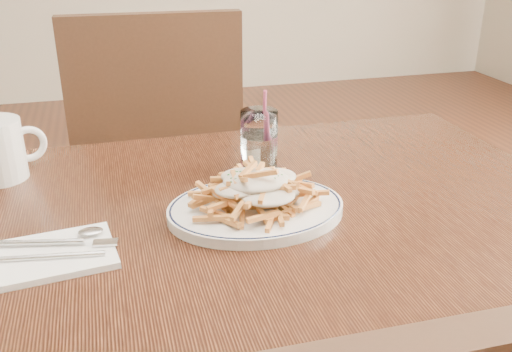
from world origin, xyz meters
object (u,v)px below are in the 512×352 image
object	(u,v)px
table	(245,251)
loaded_fries	(256,186)
fries_plate	(256,209)
chair_far	(158,158)
water_glass	(259,143)

from	to	relation	value
table	loaded_fries	bearing A→B (deg)	-49.46
table	fries_plate	size ratio (longest dim) A/B	3.56
table	fries_plate	xyz separation A→B (m)	(0.01, -0.02, 0.09)
chair_far	fries_plate	distance (m)	0.80
loaded_fries	chair_far	bearing A→B (deg)	96.61
table	loaded_fries	xyz separation A→B (m)	(0.01, -0.02, 0.13)
table	fries_plate	bearing A→B (deg)	-49.46
loaded_fries	table	bearing A→B (deg)	130.54
table	loaded_fries	size ratio (longest dim) A/B	5.36
loaded_fries	fries_plate	bearing A→B (deg)	82.87
fries_plate	loaded_fries	xyz separation A→B (m)	(-0.00, -0.00, 0.04)
table	fries_plate	distance (m)	0.09
fries_plate	table	bearing A→B (deg)	130.54
chair_far	loaded_fries	xyz separation A→B (m)	(0.09, -0.77, 0.24)
water_glass	table	bearing A→B (deg)	-112.90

